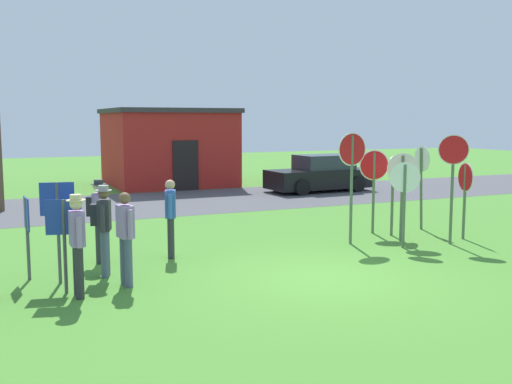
{
  "coord_description": "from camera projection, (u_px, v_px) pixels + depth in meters",
  "views": [
    {
      "loc": [
        -5.58,
        -9.39,
        2.96
      ],
      "look_at": [
        -0.04,
        3.01,
        1.3
      ],
      "focal_mm": 41.63,
      "sensor_mm": 36.0,
      "label": 1
    }
  ],
  "objects": [
    {
      "name": "street_asphalt",
      "position": [
        164.0,
        203.0,
        21.28
      ],
      "size": [
        60.0,
        6.4,
        0.01
      ],
      "primitive_type": "cube",
      "color": "#4C4C51",
      "rests_on": "ground"
    },
    {
      "name": "person_on_left",
      "position": [
        77.0,
        240.0,
        9.83
      ],
      "size": [
        0.31,
        0.57,
        1.74
      ],
      "color": "#2D2D33",
      "rests_on": "ground"
    },
    {
      "name": "person_in_teal",
      "position": [
        125.0,
        234.0,
        10.51
      ],
      "size": [
        0.27,
        0.56,
        1.69
      ],
      "color": "#4C5670",
      "rests_on": "ground"
    },
    {
      "name": "ground_plane",
      "position": [
        323.0,
        278.0,
        11.13
      ],
      "size": [
        80.0,
        80.0,
        0.0
      ],
      "primitive_type": "plane",
      "color": "#47842D"
    },
    {
      "name": "info_panel_rightmost",
      "position": [
        58.0,
        214.0,
        10.65
      ],
      "size": [
        0.59,
        0.15,
        1.85
      ],
      "color": "#4C4C51",
      "rests_on": "ground"
    },
    {
      "name": "stop_sign_leaning_left",
      "position": [
        422.0,
        173.0,
        15.93
      ],
      "size": [
        0.17,
        0.69,
        2.27
      ],
      "color": "#51664C",
      "rests_on": "ground"
    },
    {
      "name": "stop_sign_nearest",
      "position": [
        374.0,
        176.0,
        15.38
      ],
      "size": [
        0.76,
        0.25,
        2.18
      ],
      "color": "#51664C",
      "rests_on": "ground"
    },
    {
      "name": "stop_sign_low_front",
      "position": [
        393.0,
        182.0,
        15.09
      ],
      "size": [
        0.57,
        0.36,
        2.05
      ],
      "color": "#51664C",
      "rests_on": "ground"
    },
    {
      "name": "stop_sign_far_back",
      "position": [
        405.0,
        190.0,
        13.65
      ],
      "size": [
        0.5,
        0.5,
        1.99
      ],
      "color": "#51664C",
      "rests_on": "ground"
    },
    {
      "name": "person_in_blue",
      "position": [
        98.0,
        215.0,
        12.24
      ],
      "size": [
        0.44,
        0.53,
        1.74
      ],
      "color": "#2D2D33",
      "rests_on": "ground"
    },
    {
      "name": "stop_sign_center_cluster",
      "position": [
        465.0,
        187.0,
        14.65
      ],
      "size": [
        0.21,
        0.7,
        1.91
      ],
      "color": "#51664C",
      "rests_on": "ground"
    },
    {
      "name": "person_with_sunhat",
      "position": [
        103.0,
        224.0,
        11.18
      ],
      "size": [
        0.43,
        0.55,
        1.74
      ],
      "color": "#4C5670",
      "rests_on": "ground"
    },
    {
      "name": "parked_car_on_street",
      "position": [
        320.0,
        175.0,
        24.62
      ],
      "size": [
        4.38,
        2.17,
        1.51
      ],
      "color": "black",
      "rests_on": "ground"
    },
    {
      "name": "stop_sign_rear_right",
      "position": [
        402.0,
        181.0,
        14.35
      ],
      "size": [
        0.69,
        0.35,
        2.16
      ],
      "color": "#51664C",
      "rests_on": "ground"
    },
    {
      "name": "info_panel_middle",
      "position": [
        27.0,
        224.0,
        10.9
      ],
      "size": [
        0.06,
        0.6,
        1.54
      ],
      "color": "#4C4C51",
      "rests_on": "ground"
    },
    {
      "name": "person_near_signs",
      "position": [
        171.0,
        214.0,
        12.69
      ],
      "size": [
        0.32,
        0.55,
        1.69
      ],
      "color": "#2D2D33",
      "rests_on": "ground"
    },
    {
      "name": "info_panel_leftmost",
      "position": [
        64.0,
        229.0,
        10.04
      ],
      "size": [
        0.59,
        0.18,
        1.62
      ],
      "color": "#4C4C51",
      "rests_on": "ground"
    },
    {
      "name": "stop_sign_leaning_right",
      "position": [
        352.0,
        168.0,
        14.0
      ],
      "size": [
        0.79,
        0.08,
        2.66
      ],
      "color": "#51664C",
      "rests_on": "ground"
    },
    {
      "name": "building_background",
      "position": [
        168.0,
        147.0,
        27.19
      ],
      "size": [
        5.34,
        5.6,
        3.45
      ],
      "color": "#B2231E",
      "rests_on": "ground"
    },
    {
      "name": "stop_sign_tallest",
      "position": [
        453.0,
        170.0,
        14.04
      ],
      "size": [
        0.57,
        0.48,
        2.61
      ],
      "color": "#51664C",
      "rests_on": "ground"
    }
  ]
}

